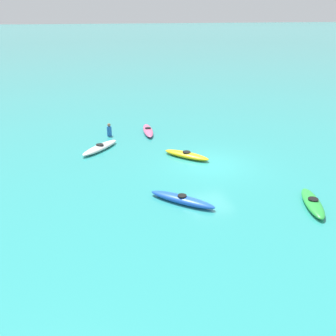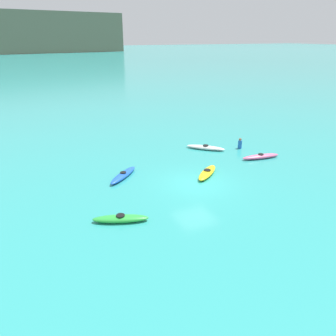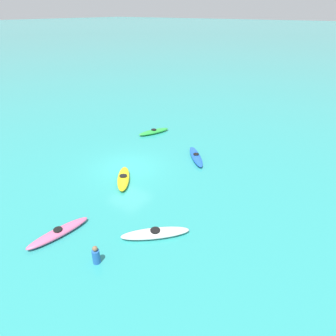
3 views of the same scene
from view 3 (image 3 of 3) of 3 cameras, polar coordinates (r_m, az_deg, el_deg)
ground_plane at (r=19.51m, az=-7.86°, el=0.08°), size 600.00×600.00×0.00m
kayak_blue at (r=20.54m, az=5.51°, el=2.27°), size 2.72×2.64×0.37m
kayak_white at (r=13.79m, az=-2.52°, el=-12.69°), size 2.77×2.75×0.37m
kayak_pink at (r=14.73m, az=-20.72°, el=-11.77°), size 3.11×1.04×0.37m
kayak_green at (r=24.77m, az=-2.81°, el=7.15°), size 2.86×1.66×0.37m
kayak_yellow at (r=18.01m, az=-8.75°, el=-2.02°), size 2.65×2.43×0.37m
person_near_shore at (r=12.81m, az=-13.97°, el=-16.35°), size 0.45×0.45×0.88m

